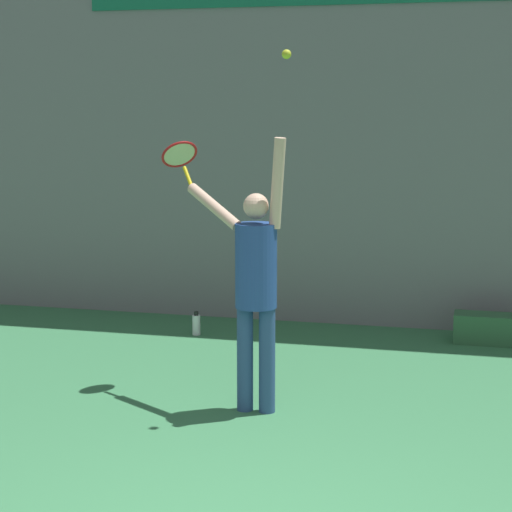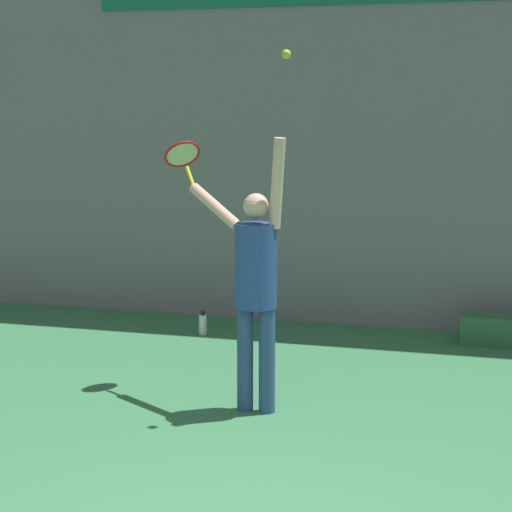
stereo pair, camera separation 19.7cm
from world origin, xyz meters
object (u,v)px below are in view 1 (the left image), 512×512
tennis_player (255,278)px  tennis_racket (180,156)px  equipment_bag (490,329)px  water_bottle (196,324)px  tennis_ball (287,54)px

tennis_player → tennis_racket: (-0.81, 0.60, 0.91)m
tennis_player → equipment_bag: bearing=55.2°
tennis_player → tennis_racket: bearing=143.5°
tennis_player → tennis_racket: size_ratio=5.20×
water_bottle → tennis_racket: bearing=-76.3°
tennis_player → tennis_ball: bearing=-8.3°
water_bottle → tennis_ball: bearing=-57.3°
tennis_racket → equipment_bag: bearing=37.7°
tennis_player → equipment_bag: (1.83, 2.64, -0.93)m
tennis_player → tennis_ball: tennis_ball is taller
water_bottle → equipment_bag: bearing=7.5°
tennis_ball → equipment_bag: (1.58, 2.67, -2.65)m
tennis_racket → water_bottle: tennis_racket is taller
tennis_ball → equipment_bag: size_ratio=0.10×
tennis_player → tennis_racket: tennis_player is taller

